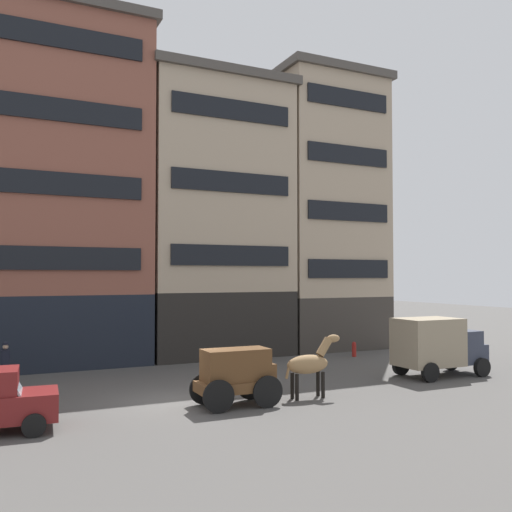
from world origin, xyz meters
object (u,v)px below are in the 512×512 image
Objects in this scene: cargo_wagon at (237,373)px; fire_hydrant_curbside at (354,349)px; pedestrian_officer at (5,362)px; draft_horse at (310,363)px; delivery_truck_near at (438,344)px.

cargo_wagon is 3.52× the size of fire_hydrant_curbside.
pedestrian_officer is at bearing -177.99° from fire_hydrant_curbside.
draft_horse is at bearing -133.86° from fire_hydrant_curbside.
draft_horse is at bearing -169.91° from delivery_truck_near.
cargo_wagon is 10.29m from pedestrian_officer.
delivery_truck_near is at bearing -91.03° from fire_hydrant_curbside.
delivery_truck_near reaches higher than pedestrian_officer.
delivery_truck_near is at bearing 7.28° from cargo_wagon.
fire_hydrant_curbside is (7.64, 7.95, -0.84)m from draft_horse.
draft_horse reaches higher than fire_hydrant_curbside.
cargo_wagon is 2.95m from draft_horse.
delivery_truck_near reaches higher than draft_horse.
draft_horse is 2.82× the size of fire_hydrant_curbside.
draft_horse is 7.64m from delivery_truck_near.
fire_hydrant_curbside is at bearing 2.01° from pedestrian_officer.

